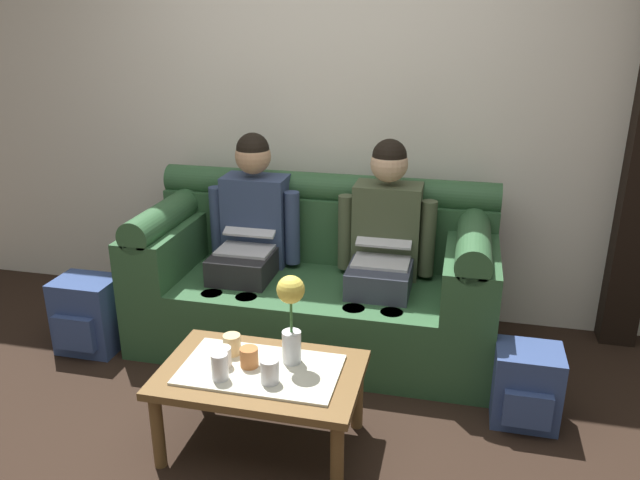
% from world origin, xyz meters
% --- Properties ---
extents(ground_plane, '(14.00, 14.00, 0.00)m').
position_xyz_m(ground_plane, '(0.00, 0.00, 0.00)').
color(ground_plane, black).
extents(back_wall_patterned, '(6.00, 0.12, 2.90)m').
position_xyz_m(back_wall_patterned, '(0.00, 1.70, 1.45)').
color(back_wall_patterned, silver).
rests_on(back_wall_patterned, ground_plane).
extents(couch, '(2.04, 0.88, 0.96)m').
position_xyz_m(couch, '(0.00, 1.17, 0.37)').
color(couch, '#2D5633').
rests_on(couch, ground_plane).
extents(person_left, '(0.56, 0.67, 1.22)m').
position_xyz_m(person_left, '(-0.40, 1.17, 0.66)').
color(person_left, '#232326').
rests_on(person_left, ground_plane).
extents(person_right, '(0.56, 0.67, 1.22)m').
position_xyz_m(person_right, '(0.40, 1.17, 0.66)').
color(person_right, '#383D4C').
rests_on(person_right, ground_plane).
extents(coffee_table, '(0.89, 0.57, 0.41)m').
position_xyz_m(coffee_table, '(0.00, 0.13, 0.34)').
color(coffee_table, brown).
rests_on(coffee_table, ground_plane).
extents(flower_vase, '(0.12, 0.12, 0.41)m').
position_xyz_m(flower_vase, '(0.12, 0.22, 0.66)').
color(flower_vase, silver).
rests_on(flower_vase, coffee_table).
extents(cup_near_left, '(0.07, 0.07, 0.12)m').
position_xyz_m(cup_near_left, '(-0.14, 0.02, 0.47)').
color(cup_near_left, silver).
rests_on(cup_near_left, coffee_table).
extents(cup_near_right, '(0.08, 0.08, 0.09)m').
position_xyz_m(cup_near_right, '(-0.05, 0.14, 0.45)').
color(cup_near_right, '#B26633').
rests_on(cup_near_right, coffee_table).
extents(cup_far_center, '(0.08, 0.08, 0.11)m').
position_xyz_m(cup_far_center, '(0.07, 0.04, 0.46)').
color(cup_far_center, silver).
rests_on(cup_far_center, coffee_table).
extents(cup_far_left, '(0.08, 0.08, 0.09)m').
position_xyz_m(cup_far_left, '(-0.16, 0.23, 0.45)').
color(cup_far_left, '#DBB77A').
rests_on(cup_far_left, coffee_table).
extents(cup_far_right, '(0.08, 0.08, 0.09)m').
position_xyz_m(cup_far_right, '(-0.17, 0.12, 0.45)').
color(cup_far_right, white).
rests_on(cup_far_right, coffee_table).
extents(backpack_left, '(0.35, 0.31, 0.44)m').
position_xyz_m(backpack_left, '(-1.26, 0.73, 0.22)').
color(backpack_left, '#33477A').
rests_on(backpack_left, ground_plane).
extents(backpack_right, '(0.31, 0.30, 0.38)m').
position_xyz_m(backpack_right, '(1.17, 0.60, 0.19)').
color(backpack_right, '#33477A').
rests_on(backpack_right, ground_plane).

